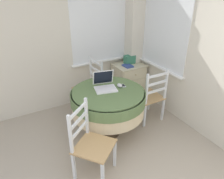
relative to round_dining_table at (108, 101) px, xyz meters
The scene contains 11 objects.
corner_room_shell 0.80m from the round_dining_table, 15.42° to the left, with size 4.30×4.78×2.55m.
round_dining_table is the anchor object (origin of this frame).
laptop 0.24m from the round_dining_table, 87.50° to the left, with size 0.37×0.37×0.25m.
computer_mouse 0.29m from the round_dining_table, ahead, with size 0.07×0.10×0.05m.
cell_phone 0.33m from the round_dining_table, ahead, with size 0.07×0.11×0.01m.
dining_chair_near_back_window 0.82m from the round_dining_table, 85.94° to the left, with size 0.48×0.48×0.96m.
dining_chair_near_right_window 0.81m from the round_dining_table, ahead, with size 0.44×0.43×0.96m.
dining_chair_camera_near 0.81m from the round_dining_table, 133.69° to the right, with size 0.61×0.61×0.96m.
corner_cabinet 1.35m from the round_dining_table, 43.45° to the left, with size 0.59×0.50×0.69m.
storage_box 1.40m from the round_dining_table, 43.87° to the left, with size 0.21×0.13×0.17m.
book_on_cabinet 1.23m from the round_dining_table, 43.59° to the left, with size 0.16×0.20×0.02m.
Camera 1 is at (-0.55, -0.74, 2.27)m, focal length 35.00 mm.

